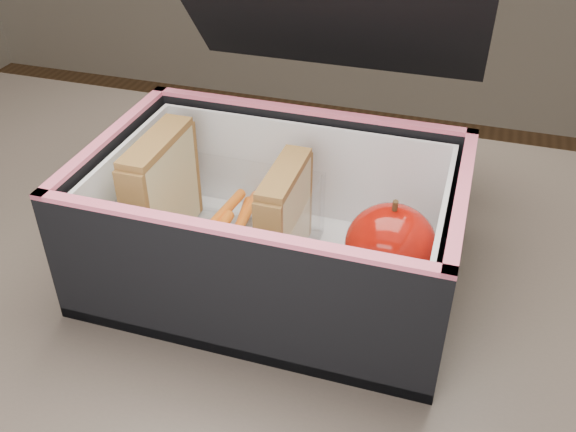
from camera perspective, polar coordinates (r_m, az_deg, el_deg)
name	(u,v)px	position (r m, az deg, el deg)	size (l,w,h in m)	color
kitchen_table	(287,394)	(0.63, -0.13, -15.58)	(1.20, 0.80, 0.75)	brown
lunch_bag	(276,212)	(0.57, -1.08, 0.33)	(0.32, 0.35, 0.28)	black
plastic_tub	(223,221)	(0.60, -5.78, -0.49)	(0.16, 0.12, 0.07)	white
sandwich_left	(162,190)	(0.61, -11.12, 2.25)	(0.03, 0.10, 0.11)	#D0BD84
sandwich_right	(284,217)	(0.57, -0.32, -0.09)	(0.02, 0.09, 0.10)	#D0BD84
carrot_sticks	(225,235)	(0.60, -5.59, -1.71)	(0.04, 0.14, 0.03)	orange
paper_napkin	(382,278)	(0.58, 8.34, -5.52)	(0.08, 0.08, 0.01)	white
red_apple	(390,246)	(0.55, 9.10, -2.62)	(0.09, 0.09, 0.08)	maroon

